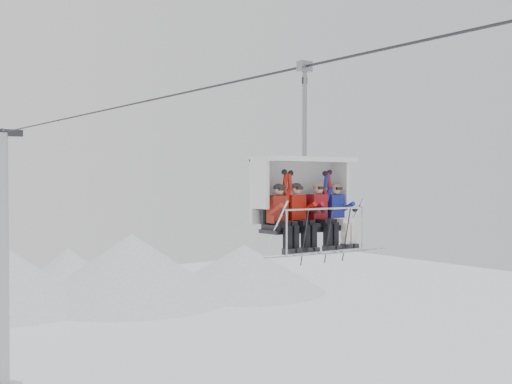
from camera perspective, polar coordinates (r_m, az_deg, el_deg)
lift_tower_right at (r=35.58m, az=-21.54°, el=-7.24°), size 2.00×1.80×13.48m
haul_cable at (r=15.15m, az=0.00°, el=10.18°), size 0.06×50.00×0.06m
chairlift_carrier at (r=13.68m, az=4.01°, el=0.01°), size 2.26×1.17×3.98m
skier_far_left at (r=12.98m, az=2.27°, el=-2.13°), size 0.38×1.69×1.53m
skier_center_left at (r=13.27m, az=3.85°, el=-2.02°), size 0.39×1.69×1.55m
skier_center_right at (r=13.67m, az=5.79°, el=-1.94°), size 0.39×1.69×1.55m
skier_far_right at (r=14.01m, az=7.35°, el=-1.90°), size 0.38×1.69×1.52m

